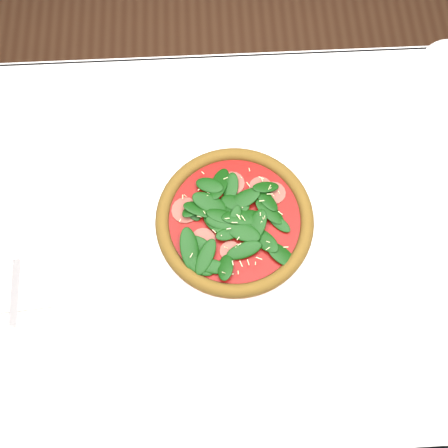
{
  "coord_description": "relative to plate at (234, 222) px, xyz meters",
  "views": [
    {
      "loc": [
        -0.08,
        -0.31,
        1.65
      ],
      "look_at": [
        -0.06,
        0.0,
        0.77
      ],
      "focal_mm": 40.0,
      "sensor_mm": 36.0,
      "label": 1
    }
  ],
  "objects": [
    {
      "name": "fork",
      "position": [
        -0.4,
        -0.09,
        0.01
      ],
      "size": [
        0.03,
        0.15,
        0.0
      ],
      "rotation": [
        0.0,
        0.0,
        0.03
      ],
      "color": "silver",
      "rests_on": "napkin"
    },
    {
      "name": "napkin",
      "position": [
        -0.4,
        -0.12,
        -0.0
      ],
      "size": [
        0.15,
        0.08,
        0.01
      ],
      "primitive_type": "cube",
      "rotation": [
        0.0,
        0.0,
        0.07
      ],
      "color": "white",
      "rests_on": "dining_table"
    },
    {
      "name": "pizza",
      "position": [
        -0.0,
        0.0,
        0.02
      ],
      "size": [
        0.38,
        0.38,
        0.04
      ],
      "rotation": [
        0.0,
        0.0,
        -0.32
      ],
      "color": "#995625",
      "rests_on": "plate"
    },
    {
      "name": "dining_table",
      "position": [
        0.04,
        -0.01,
        -0.11
      ],
      "size": [
        1.21,
        0.81,
        0.75
      ],
      "color": "white",
      "rests_on": "ground"
    },
    {
      "name": "plate",
      "position": [
        0.0,
        0.0,
        0.0
      ],
      "size": [
        0.34,
        0.34,
        0.01
      ],
      "color": "white",
      "rests_on": "dining_table"
    },
    {
      "name": "ground",
      "position": [
        0.04,
        -0.01,
        -0.76
      ],
      "size": [
        6.0,
        6.0,
        0.0
      ],
      "primitive_type": "plane",
      "color": "brown",
      "rests_on": "ground"
    }
  ]
}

